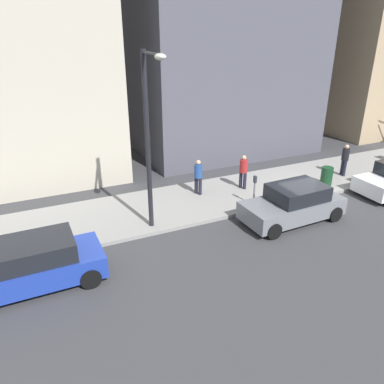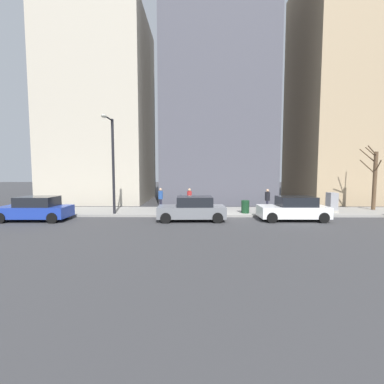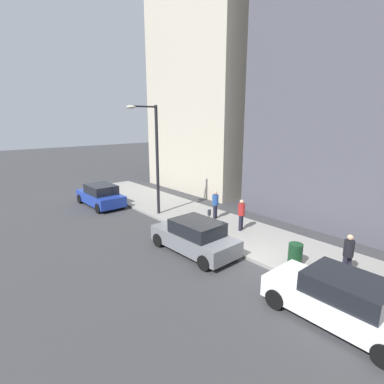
% 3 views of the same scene
% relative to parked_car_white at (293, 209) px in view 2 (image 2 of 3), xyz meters
% --- Properties ---
extents(ground_plane, '(120.00, 120.00, 0.00)m').
position_rel_parked_car_white_xyz_m(ground_plane, '(1.07, 4.08, -0.74)').
color(ground_plane, '#38383A').
extents(sidewalk, '(4.00, 36.00, 0.15)m').
position_rel_parked_car_white_xyz_m(sidewalk, '(3.07, 4.08, -0.66)').
color(sidewalk, gray).
rests_on(sidewalk, ground).
extents(parked_car_white, '(1.93, 4.21, 1.52)m').
position_rel_parked_car_white_xyz_m(parked_car_white, '(0.00, 0.00, 0.00)').
color(parked_car_white, white).
rests_on(parked_car_white, ground).
extents(parked_car_grey, '(2.03, 4.25, 1.52)m').
position_rel_parked_car_white_xyz_m(parked_car_grey, '(-0.12, 6.39, 0.00)').
color(parked_car_grey, slate).
rests_on(parked_car_grey, ground).
extents(parked_car_blue, '(1.96, 4.22, 1.52)m').
position_rel_parked_car_white_xyz_m(parked_car_blue, '(-0.23, 16.23, 0.00)').
color(parked_car_blue, '#1E389E').
rests_on(parked_car_blue, ground).
extents(parking_meter, '(0.14, 0.10, 1.35)m').
position_rel_parked_car_white_xyz_m(parking_meter, '(1.52, 7.18, 0.24)').
color(parking_meter, slate).
rests_on(parking_meter, sidewalk).
extents(utility_box, '(0.83, 0.60, 1.43)m').
position_rel_parked_car_white_xyz_m(utility_box, '(2.37, -3.67, 0.11)').
color(utility_box, '#A8A399').
rests_on(utility_box, sidewalk).
extents(streetlamp, '(1.97, 0.32, 6.50)m').
position_rel_parked_car_white_xyz_m(streetlamp, '(1.36, 11.86, 3.28)').
color(streetlamp, black).
rests_on(streetlamp, sidewalk).
extents(bare_tree, '(2.03, 1.18, 4.90)m').
position_rel_parked_car_white_xyz_m(bare_tree, '(3.68, -7.54, 1.83)').
color(bare_tree, brown).
rests_on(bare_tree, sidewalk).
extents(trash_bin, '(0.56, 0.56, 0.90)m').
position_rel_parked_car_white_xyz_m(trash_bin, '(1.97, 2.64, -0.14)').
color(trash_bin, '#14381E').
rests_on(trash_bin, sidewalk).
extents(pedestrian_near_meter, '(0.39, 0.36, 1.66)m').
position_rel_parked_car_white_xyz_m(pedestrian_near_meter, '(2.60, 0.91, 0.35)').
color(pedestrian_near_meter, '#1E1E2D').
rests_on(pedestrian_near_meter, sidewalk).
extents(pedestrian_midblock, '(0.38, 0.36, 1.66)m').
position_rel_parked_car_white_xyz_m(pedestrian_midblock, '(3.31, 6.63, 0.35)').
color(pedestrian_midblock, '#1E1E2D').
rests_on(pedestrian_midblock, sidewalk).
extents(pedestrian_far_corner, '(0.38, 0.36, 1.66)m').
position_rel_parked_car_white_xyz_m(pedestrian_far_corner, '(3.61, 8.87, 0.35)').
color(pedestrian_far_corner, '#1E1E2D').
rests_on(pedestrian_far_corner, sidewalk).
extents(office_tower_left, '(9.25, 9.25, 22.83)m').
position_rel_parked_car_white_xyz_m(office_tower_left, '(11.20, -9.19, 10.68)').
color(office_tower_left, tan).
rests_on(office_tower_left, ground).
extents(office_block_center, '(10.70, 10.70, 23.76)m').
position_rel_parked_car_white_xyz_m(office_block_center, '(11.92, 4.08, 11.14)').
color(office_block_center, '#4C4C56').
rests_on(office_block_center, ground).
extents(office_tower_right, '(9.54, 9.54, 18.86)m').
position_rel_parked_car_white_xyz_m(office_tower_right, '(11.34, 15.92, 8.70)').
color(office_tower_right, '#BCB29E').
rests_on(office_tower_right, ground).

